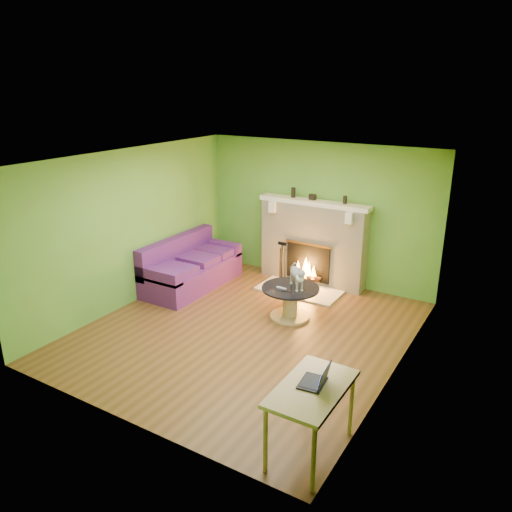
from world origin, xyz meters
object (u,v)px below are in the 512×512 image
Objects in this scene: coffee_table at (290,300)px; cat at (297,276)px; sofa at (190,268)px; desk at (312,395)px.

cat reaches higher than coffee_table.
cat is (2.28, -0.17, 0.37)m from sofa.
coffee_table is 0.88× the size of desk.
desk is 1.65× the size of cat.
desk is at bearing -37.08° from sofa.
cat reaches higher than desk.
sofa is at bearing 132.58° from cat.
sofa is 4.78m from desk.
sofa reaches higher than coffee_table.
sofa reaches higher than desk.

